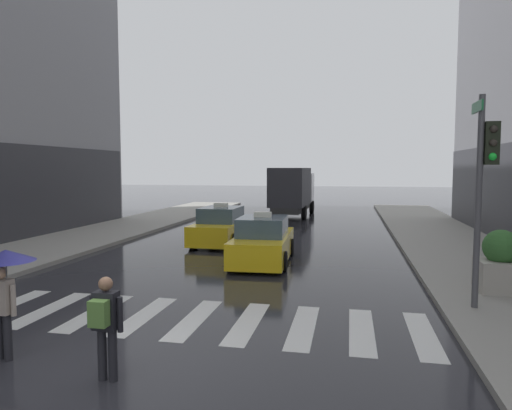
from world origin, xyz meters
The scene contains 9 objects.
ground_plane centered at (0.00, 0.00, 0.00)m, with size 160.00×160.00×0.00m, color #26262B.
crosswalk_markings centered at (0.00, 3.00, 0.00)m, with size 11.30×2.80×0.01m.
traffic_light_pole centered at (6.85, 4.64, 3.26)m, with size 0.44×0.84×4.80m.
taxi_lead centered at (0.94, 9.34, 0.72)m, with size 2.07×4.60×1.80m.
taxi_second centered at (-1.62, 13.05, 0.72)m, with size 1.96×4.55×1.80m.
box_truck centered at (0.05, 25.07, 1.85)m, with size 2.45×7.60×3.35m.
pedestrian_with_umbrella centered at (-1.85, 0.27, 1.52)m, with size 0.96×0.96×1.94m.
pedestrian_with_backpack centered at (0.24, -0.11, 0.97)m, with size 0.55×0.43×1.65m.
planter_near_corner centered at (7.76, 6.28, 0.87)m, with size 1.10×1.10×1.60m.
Camera 1 is at (3.92, -6.46, 3.32)m, focal length 32.34 mm.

